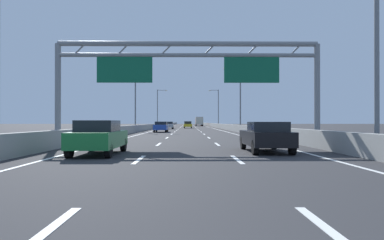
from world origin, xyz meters
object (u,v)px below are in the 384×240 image
object	(u,v)px
streetlamp_left_near	(3,23)
streetlamp_right_near	(371,24)
streetlamp_left_mid	(137,94)
black_car	(266,136)
streetlamp_right_far	(217,106)
blue_car	(161,127)
streetlamp_right_mid	(239,94)
streetlamp_left_far	(158,106)
sign_gantry	(188,66)
green_car	(99,137)
red_car	(188,124)
white_car	(199,123)
yellow_car	(188,125)
box_truck	(199,121)
silver_car	(168,125)

from	to	relation	value
streetlamp_left_near	streetlamp_right_near	size ratio (longest dim) A/B	1.00
streetlamp_left_mid	black_car	world-z (taller)	streetlamp_left_mid
streetlamp_left_mid	streetlamp_right_far	bearing A→B (deg)	68.85
streetlamp_left_near	blue_car	xyz separation A→B (m)	(3.86, 33.87, -4.67)
streetlamp_right_mid	streetlamp_left_far	world-z (taller)	same
sign_gantry	streetlamp_left_far	distance (m)	69.94
streetlamp_right_mid	green_car	xyz separation A→B (m)	(-11.27, -37.80, -4.64)
red_car	black_car	bearing A→B (deg)	-88.05
streetlamp_right_mid	white_car	size ratio (longest dim) A/B	2.31
streetlamp_left_near	sign_gantry	bearing A→B (deg)	45.72
streetlamp_right_near	yellow_car	world-z (taller)	streetlamp_right_near
streetlamp_right_near	black_car	bearing A→B (deg)	152.99
streetlamp_left_near	streetlamp_left_far	bearing A→B (deg)	90.00
blue_car	black_car	size ratio (longest dim) A/B	1.05
streetlamp_right_near	white_car	distance (m)	114.01
streetlamp_right_near	box_truck	distance (m)	103.43
streetlamp_right_near	streetlamp_left_far	bearing A→B (deg)	100.95
streetlamp_right_near	blue_car	bearing A→B (deg)	108.09
yellow_car	red_car	bearing A→B (deg)	90.13
streetlamp_right_far	box_truck	world-z (taller)	streetlamp_right_far
streetlamp_left_far	yellow_car	world-z (taller)	streetlamp_left_far
sign_gantry	streetlamp_left_mid	world-z (taller)	streetlamp_left_mid
yellow_car	black_car	size ratio (longest dim) A/B	0.96
streetlamp_left_far	blue_car	world-z (taller)	streetlamp_left_far
streetlamp_right_mid	red_car	distance (m)	72.84
green_car	streetlamp_left_near	bearing A→B (deg)	-167.69
silver_car	green_car	world-z (taller)	green_car
box_truck	streetlamp_right_far	bearing A→B (deg)	-81.68
silver_car	black_car	distance (m)	53.85
box_truck	streetlamp_right_near	bearing A→B (deg)	-87.88
sign_gantry	streetlamp_right_near	xyz separation A→B (m)	(7.46, -7.66, 0.58)
streetlamp_right_near	red_car	xyz separation A→B (m)	(-7.59, 110.89, -4.66)
green_car	red_car	bearing A→B (deg)	88.08
streetlamp_left_far	box_truck	bearing A→B (deg)	66.94
white_car	sign_gantry	bearing A→B (deg)	-92.06
streetlamp_left_near	streetlamp_right_far	xyz separation A→B (m)	(14.93, 77.19, 0.00)
streetlamp_left_far	streetlamp_right_far	distance (m)	14.93
white_car	black_car	size ratio (longest dim) A/B	0.95
black_car	box_truck	xyz separation A→B (m)	(0.07, 101.31, 0.89)
green_car	silver_car	bearing A→B (deg)	89.96
streetlamp_left_mid	box_truck	xyz separation A→B (m)	(11.11, 64.70, -3.79)
green_car	black_car	world-z (taller)	green_car
streetlamp_left_near	streetlamp_left_mid	xyz separation A→B (m)	(0.00, 38.60, 0.00)
red_car	green_car	world-z (taller)	green_car
green_car	white_car	size ratio (longest dim) A/B	1.05
green_car	blue_car	distance (m)	33.07
yellow_car	box_truck	bearing A→B (deg)	84.74
streetlamp_left_near	streetlamp_left_far	world-z (taller)	same
streetlamp_right_far	black_car	bearing A→B (deg)	-92.96
silver_car	yellow_car	world-z (taller)	yellow_car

